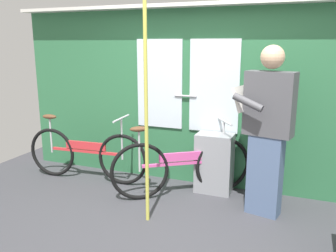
# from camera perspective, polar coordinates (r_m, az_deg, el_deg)

# --- Properties ---
(ground_plane) EXTENTS (5.97, 4.09, 0.04)m
(ground_plane) POSITION_cam_1_polar(r_m,az_deg,el_deg) (3.59, -0.49, -16.29)
(ground_plane) COLOR #38383D
(train_door_wall) EXTENTS (4.97, 0.28, 2.19)m
(train_door_wall) POSITION_cam_1_polar(r_m,az_deg,el_deg) (4.34, 5.52, 5.17)
(train_door_wall) COLOR #2D6B42
(train_door_wall) RESTS_ON ground_plane
(bicycle_near_door) EXTENTS (1.40, 0.97, 0.88)m
(bicycle_near_door) POSITION_cam_1_polar(r_m,az_deg,el_deg) (4.11, 2.18, -6.49)
(bicycle_near_door) COLOR black
(bicycle_near_door) RESTS_ON ground_plane
(bicycle_leaning_behind) EXTENTS (1.67, 0.44, 0.87)m
(bicycle_leaning_behind) POSITION_cam_1_polar(r_m,az_deg,el_deg) (4.70, -13.14, -4.38)
(bicycle_leaning_behind) COLOR black
(bicycle_leaning_behind) RESTS_ON ground_plane
(passenger_reading_newspaper) EXTENTS (0.62, 0.55, 1.73)m
(passenger_reading_newspaper) POSITION_cam_1_polar(r_m,az_deg,el_deg) (3.67, 15.64, -0.37)
(passenger_reading_newspaper) COLOR slate
(passenger_reading_newspaper) RESTS_ON ground_plane
(trash_bin_by_wall) EXTENTS (0.43, 0.28, 0.71)m
(trash_bin_by_wall) POSITION_cam_1_polar(r_m,az_deg,el_deg) (4.27, 7.46, -5.93)
(trash_bin_by_wall) COLOR gray
(trash_bin_by_wall) RESTS_ON ground_plane
(handrail_pole) EXTENTS (0.04, 0.04, 2.15)m
(handrail_pole) POSITION_cam_1_polar(r_m,az_deg,el_deg) (3.36, -3.52, 1.63)
(handrail_pole) COLOR #C6C14C
(handrail_pole) RESTS_ON ground_plane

